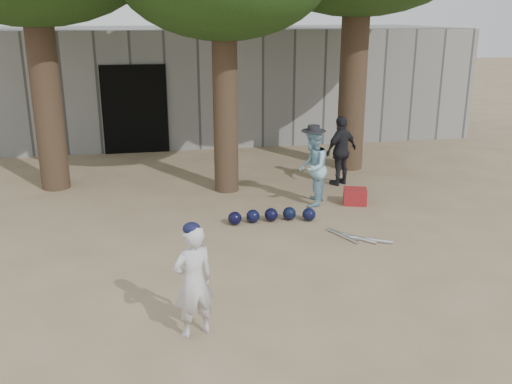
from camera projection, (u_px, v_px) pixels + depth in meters
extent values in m
plane|color=#937C5E|center=(225.00, 286.00, 7.45)|extent=(70.00, 70.00, 0.00)
imported|color=silver|center=(193.00, 282.00, 6.16)|extent=(0.55, 0.46, 1.29)
imported|color=#87BCD2|center=(312.00, 168.00, 10.40)|extent=(0.78, 0.85, 1.43)
imported|color=black|center=(341.00, 151.00, 11.65)|extent=(0.90, 0.71, 1.43)
cube|color=maroon|center=(355.00, 196.00, 10.60)|extent=(0.50, 0.43, 0.30)
cube|color=gray|center=(182.00, 91.00, 14.50)|extent=(16.00, 0.35, 3.00)
cube|color=black|center=(135.00, 110.00, 14.22)|extent=(1.60, 0.08, 2.20)
cube|color=slate|center=(177.00, 80.00, 16.84)|extent=(16.00, 5.00, 3.00)
sphere|color=black|center=(235.00, 218.00, 9.58)|extent=(0.23, 0.23, 0.23)
sphere|color=black|center=(253.00, 216.00, 9.68)|extent=(0.23, 0.23, 0.23)
sphere|color=black|center=(271.00, 215.00, 9.75)|extent=(0.23, 0.23, 0.23)
sphere|color=black|center=(289.00, 213.00, 9.81)|extent=(0.23, 0.23, 0.23)
sphere|color=black|center=(309.00, 214.00, 9.76)|extent=(0.23, 0.23, 0.23)
cylinder|color=silver|center=(343.00, 236.00, 9.07)|extent=(0.33, 0.68, 0.06)
cylinder|color=silver|center=(356.00, 238.00, 8.99)|extent=(0.52, 0.57, 0.06)
cylinder|color=silver|center=(370.00, 240.00, 8.91)|extent=(0.65, 0.41, 0.06)
cylinder|color=brown|center=(41.00, 49.00, 10.81)|extent=(0.56, 0.56, 5.50)
cylinder|color=brown|center=(225.00, 63.00, 10.74)|extent=(0.48, 0.48, 5.00)
cylinder|color=brown|center=(355.00, 38.00, 12.27)|extent=(0.60, 0.60, 5.80)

